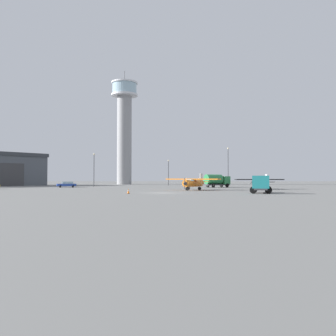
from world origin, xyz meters
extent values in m
plane|color=slate|center=(0.00, 0.00, 0.00)|extent=(400.00, 400.00, 0.00)
cylinder|color=gray|center=(-12.83, 71.93, 15.42)|extent=(5.04, 5.04, 30.84)
cylinder|color=silver|center=(-12.83, 71.93, 31.14)|extent=(9.13, 9.13, 0.60)
cylinder|color=#99B7C6|center=(-12.83, 71.93, 33.30)|extent=(8.40, 8.40, 3.72)
cylinder|color=silver|center=(-12.83, 71.93, 35.41)|extent=(9.13, 9.13, 0.50)
cylinder|color=#38383D|center=(-12.83, 71.93, 37.66)|extent=(0.16, 0.16, 4.00)
cylinder|color=black|center=(19.50, 17.91, 1.19)|extent=(1.78, 6.18, 1.21)
cone|color=#38383D|center=(19.19, 21.18, 1.19)|extent=(0.93, 0.95, 0.85)
cube|color=#38383D|center=(19.19, 21.18, 1.19)|extent=(0.10, 0.07, 1.86)
cube|color=black|center=(19.47, 18.20, 1.89)|extent=(9.86, 2.38, 0.20)
cylinder|color=#B7BABF|center=(21.02, 18.35, 1.49)|extent=(0.96, 0.17, 1.32)
cylinder|color=#B7BABF|center=(17.91, 18.06, 1.49)|extent=(0.96, 0.17, 1.32)
cube|color=#99B7C6|center=(19.38, 19.08, 1.52)|extent=(1.07, 1.16, 0.68)
cone|color=black|center=(19.80, 14.65, 1.29)|extent=(1.03, 1.45, 0.91)
cube|color=#B7BABF|center=(19.80, 14.65, 2.07)|extent=(0.22, 1.08, 1.66)
cube|color=black|center=(19.80, 14.65, 1.44)|extent=(3.00, 1.15, 0.10)
cylinder|color=black|center=(19.27, 20.24, 0.29)|extent=(0.60, 0.22, 0.59)
cylinder|color=black|center=(20.58, 17.82, 0.29)|extent=(0.60, 0.22, 0.59)
cylinder|color=black|center=(18.44, 17.62, 0.29)|extent=(0.60, 0.22, 0.59)
cylinder|color=orange|center=(5.72, 11.76, 1.25)|extent=(4.38, 6.14, 1.27)
cone|color=#38383D|center=(3.94, 8.81, 1.25)|extent=(1.24, 1.25, 0.89)
cube|color=#38383D|center=(3.94, 8.81, 1.25)|extent=(0.12, 0.11, 1.95)
cube|color=orange|center=(5.56, 11.49, 1.99)|extent=(9.58, 6.60, 0.20)
cylinder|color=white|center=(4.15, 12.34, 1.57)|extent=(0.91, 0.59, 1.39)
cylinder|color=white|center=(6.96, 10.65, 1.57)|extent=(0.91, 0.59, 1.39)
cube|color=#99B7C6|center=(5.08, 10.70, 1.60)|extent=(1.45, 1.49, 0.72)
cone|color=orange|center=(7.49, 14.71, 1.35)|extent=(1.56, 1.72, 0.95)
cube|color=white|center=(7.49, 14.71, 2.17)|extent=(0.69, 1.03, 1.74)
cube|color=orange|center=(7.49, 14.71, 1.51)|extent=(3.11, 2.37, 0.10)
cylinder|color=black|center=(4.45, 9.65, 0.31)|extent=(0.61, 0.46, 0.61)
cylinder|color=black|center=(4.86, 12.51, 0.31)|extent=(0.61, 0.46, 0.61)
cylinder|color=black|center=(6.79, 11.35, 0.31)|extent=(0.61, 0.46, 0.61)
cube|color=#38383D|center=(13.00, 31.08, 0.62)|extent=(6.25, 4.43, 0.24)
cube|color=#287A42|center=(14.93, 32.02, 1.67)|extent=(2.61, 2.99, 1.86)
cube|color=#99B7C6|center=(15.63, 32.37, 2.04)|extent=(1.01, 1.95, 0.93)
cylinder|color=#287A42|center=(12.11, 30.65, 1.89)|extent=(4.60, 3.82, 2.30)
cylinder|color=black|center=(14.38, 33.01, 0.50)|extent=(0.69, 1.02, 1.00)
cylinder|color=black|center=(15.37, 30.98, 0.50)|extent=(0.69, 1.02, 1.00)
cylinder|color=black|center=(10.89, 31.31, 0.50)|extent=(0.69, 1.02, 1.00)
cylinder|color=black|center=(11.89, 29.28, 0.50)|extent=(0.69, 1.02, 1.00)
cube|color=#38383D|center=(14.43, -0.83, 0.62)|extent=(3.65, 6.97, 0.24)
cube|color=teal|center=(13.74, -3.15, 1.62)|extent=(2.71, 2.45, 1.77)
cube|color=#99B7C6|center=(13.49, -4.00, 1.98)|extent=(1.87, 0.62, 0.88)
cube|color=brown|center=(14.74, 0.22, 0.82)|extent=(3.46, 5.00, 0.16)
cube|color=#997547|center=(14.87, 0.65, 1.35)|extent=(1.10, 1.10, 0.90)
cylinder|color=black|center=(14.74, -3.38, 0.50)|extent=(1.04, 0.55, 1.00)
cylinder|color=black|center=(12.78, -2.80, 0.50)|extent=(1.04, 0.55, 1.00)
cylinder|color=black|center=(15.98, 0.82, 0.50)|extent=(1.04, 0.55, 1.00)
cylinder|color=black|center=(14.02, 1.40, 0.50)|extent=(1.04, 0.55, 1.00)
cube|color=#2847A8|center=(-22.07, 31.24, 0.59)|extent=(4.66, 3.20, 0.55)
cube|color=#99B7C6|center=(-21.87, 31.32, 1.12)|extent=(2.83, 2.36, 0.50)
cylinder|color=black|center=(-23.11, 29.96, 0.32)|extent=(0.39, 0.66, 0.64)
cylinder|color=black|center=(-23.69, 31.50, 0.32)|extent=(0.39, 0.66, 0.64)
cylinder|color=black|center=(-20.45, 30.98, 0.32)|extent=(0.39, 0.66, 0.64)
cylinder|color=black|center=(-21.04, 32.51, 0.32)|extent=(0.39, 0.66, 0.64)
cylinder|color=#38383D|center=(17.59, 41.36, 4.90)|extent=(0.18, 0.18, 9.81)
sphere|color=#F9E5B2|center=(17.59, 41.36, 10.03)|extent=(0.44, 0.44, 0.44)
cylinder|color=#38383D|center=(-17.50, 40.73, 4.09)|extent=(0.18, 0.18, 8.18)
sphere|color=#F9E5B2|center=(-17.50, 40.73, 8.40)|extent=(0.44, 0.44, 0.44)
cylinder|color=#38383D|center=(2.14, 54.64, 3.61)|extent=(0.18, 0.18, 7.22)
sphere|color=#F9E5B2|center=(2.14, 54.64, 7.44)|extent=(0.44, 0.44, 0.44)
cube|color=black|center=(-4.63, -2.82, 0.02)|extent=(0.36, 0.36, 0.04)
cone|color=orange|center=(-4.63, -2.82, 0.38)|extent=(0.30, 0.30, 0.68)
cylinder|color=white|center=(-4.63, -2.82, 0.41)|extent=(0.21, 0.21, 0.08)
camera|label=1|loc=(-0.14, -52.63, 2.15)|focal=38.37mm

